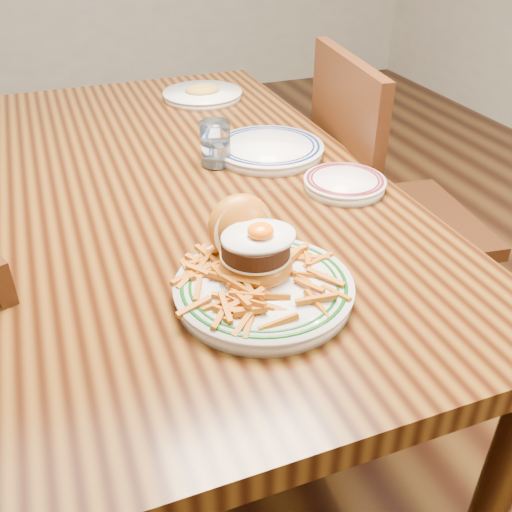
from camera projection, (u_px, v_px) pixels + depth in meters
name	position (u px, v px, depth m)	size (l,w,h in m)	color
floor	(204.00, 401.00, 1.73)	(6.00, 6.00, 0.00)	black
table	(190.00, 210.00, 1.37)	(0.85, 1.60, 0.75)	black
chair_right	(378.00, 211.00, 1.67)	(0.50, 0.50, 0.96)	#3F1E0D
main_plate	(260.00, 272.00, 0.93)	(0.29, 0.30, 0.14)	silver
side_plate	(345.00, 183.00, 1.26)	(0.18, 0.18, 0.03)	silver
rear_plate	(269.00, 149.00, 1.41)	(0.27, 0.27, 0.03)	silver
water_glass	(216.00, 147.00, 1.35)	(0.07, 0.07, 0.11)	white
far_plate	(203.00, 94.00, 1.79)	(0.25, 0.25, 0.04)	silver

